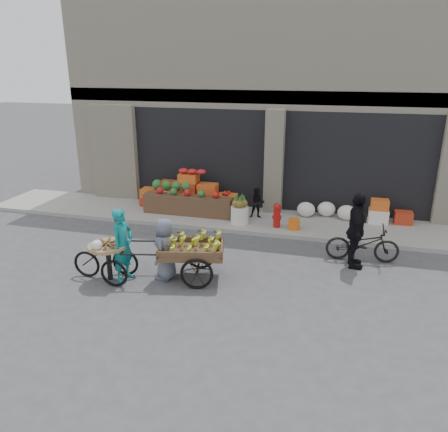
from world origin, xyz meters
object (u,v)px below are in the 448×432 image
(pineapple_bin, at_px, (240,215))
(orange_bucket, at_px, (294,224))
(cyclist, at_px, (356,231))
(seated_person, at_px, (257,203))
(tricycle_cart, at_px, (108,256))
(fire_hydrant, at_px, (277,214))
(banana_cart, at_px, (189,248))
(vendor_woman, at_px, (123,245))
(bicycle, at_px, (362,243))
(vendor_grey, at_px, (165,249))

(pineapple_bin, distance_m, orange_bucket, 1.61)
(orange_bucket, height_order, cyclist, cyclist)
(seated_person, bearing_deg, orange_bucket, -40.26)
(pineapple_bin, xyz_separation_m, cyclist, (3.19, -1.92, 0.53))
(tricycle_cart, distance_m, cyclist, 5.62)
(pineapple_bin, bearing_deg, fire_hydrant, -2.60)
(cyclist, bearing_deg, pineapple_bin, 54.26)
(orange_bucket, height_order, banana_cart, banana_cart)
(vendor_woman, relative_size, bicycle, 0.96)
(seated_person, bearing_deg, fire_hydrant, -52.88)
(seated_person, xyz_separation_m, banana_cart, (-0.73, -4.07, 0.14))
(vendor_woman, xyz_separation_m, vendor_grey, (0.86, 0.30, -0.12))
(orange_bucket, xyz_separation_m, tricycle_cart, (-3.63, -3.89, 0.30))
(vendor_woman, bearing_deg, tricycle_cart, 114.88)
(orange_bucket, distance_m, seated_person, 1.42)
(banana_cart, xyz_separation_m, bicycle, (3.72, 1.96, -0.27))
(seated_person, relative_size, vendor_woman, 0.57)
(fire_hydrant, distance_m, bicycle, 2.72)
(orange_bucket, bearing_deg, bicycle, -38.40)
(vendor_grey, distance_m, bicycle, 4.72)
(pineapple_bin, height_order, banana_cart, banana_cart)
(seated_person, relative_size, banana_cart, 0.37)
(orange_bucket, bearing_deg, pineapple_bin, 176.42)
(pineapple_bin, xyz_separation_m, vendor_woman, (-1.70, -3.90, 0.45))
(orange_bucket, height_order, bicycle, bicycle)
(pineapple_bin, relative_size, vendor_grey, 0.37)
(fire_hydrant, height_order, vendor_woman, vendor_woman)
(banana_cart, xyz_separation_m, vendor_woman, (-1.36, -0.43, 0.10))
(orange_bucket, distance_m, vendor_grey, 4.29)
(vendor_woman, relative_size, tricycle_cart, 1.15)
(bicycle, bearing_deg, orange_bucket, 46.89)
(banana_cart, bearing_deg, seated_person, 66.66)
(seated_person, distance_m, cyclist, 3.77)
(fire_hydrant, distance_m, banana_cart, 3.72)
(cyclist, bearing_deg, fire_hydrant, 43.49)
(vendor_woman, xyz_separation_m, cyclist, (4.89, 1.98, 0.08))
(orange_bucket, relative_size, bicycle, 0.19)
(vendor_grey, relative_size, cyclist, 0.78)
(orange_bucket, relative_size, seated_person, 0.34)
(banana_cart, distance_m, tricycle_cart, 1.78)
(pineapple_bin, relative_size, fire_hydrant, 0.73)
(vendor_woman, height_order, bicycle, vendor_woman)
(pineapple_bin, distance_m, banana_cart, 3.51)
(fire_hydrant, bearing_deg, banana_cart, -112.71)
(orange_bucket, relative_size, cyclist, 0.18)
(cyclist, bearing_deg, orange_bucket, 36.45)
(fire_hydrant, height_order, seated_person, seated_person)
(seated_person, xyz_separation_m, cyclist, (2.79, -2.52, 0.32))
(seated_person, bearing_deg, pineapple_bin, -133.69)
(tricycle_cart, bearing_deg, orange_bucket, 45.24)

